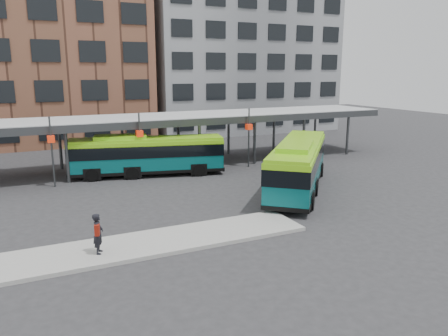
% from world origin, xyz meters
% --- Properties ---
extents(ground, '(120.00, 120.00, 0.00)m').
position_xyz_m(ground, '(0.00, 0.00, 0.00)').
color(ground, '#28282B').
rests_on(ground, ground).
extents(boarding_island, '(14.00, 3.00, 0.18)m').
position_xyz_m(boarding_island, '(-5.50, -3.00, 0.09)').
color(boarding_island, gray).
rests_on(boarding_island, ground).
extents(canopy, '(40.00, 6.53, 4.80)m').
position_xyz_m(canopy, '(-0.06, 12.87, 3.91)').
color(canopy, '#999B9E').
rests_on(canopy, ground).
extents(building_brick, '(26.00, 14.00, 22.00)m').
position_xyz_m(building_brick, '(-10.00, 32.00, 11.00)').
color(building_brick, brown).
rests_on(building_brick, ground).
extents(building_grey, '(24.00, 14.00, 20.00)m').
position_xyz_m(building_grey, '(16.00, 32.00, 10.00)').
color(building_grey, slate).
rests_on(building_grey, ground).
extents(bus_front, '(10.11, 11.00, 3.40)m').
position_xyz_m(bus_front, '(5.62, 2.12, 1.77)').
color(bus_front, '#074E50').
rests_on(bus_front, ground).
extents(bus_rear, '(11.58, 4.98, 3.12)m').
position_xyz_m(bus_rear, '(-2.39, 10.33, 1.63)').
color(bus_rear, '#074E50').
rests_on(bus_rear, ground).
extents(pedestrian, '(0.60, 0.74, 1.75)m').
position_xyz_m(pedestrian, '(-8.28, -3.31, 1.07)').
color(pedestrian, black).
rests_on(pedestrian, boarding_island).
extents(bike_rack, '(4.95, 1.44, 1.07)m').
position_xyz_m(bike_rack, '(12.53, 12.16, 0.49)').
color(bike_rack, slate).
rests_on(bike_rack, ground).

